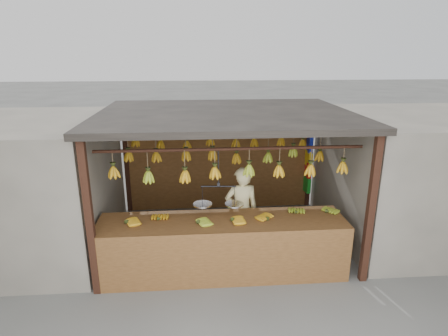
{
  "coord_description": "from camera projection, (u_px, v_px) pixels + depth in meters",
  "views": [
    {
      "loc": [
        -0.52,
        -6.33,
        3.38
      ],
      "look_at": [
        0.0,
        0.3,
        1.3
      ],
      "focal_mm": 30.0,
      "sensor_mm": 36.0,
      "label": 1
    }
  ],
  "objects": [
    {
      "name": "neighbor_right",
      "position": [
        417.0,
        176.0,
        6.99
      ],
      "size": [
        3.0,
        3.0,
        2.3
      ],
      "primitive_type": "cube",
      "color": "slate",
      "rests_on": "ground"
    },
    {
      "name": "balance_scale",
      "position": [
        219.0,
        202.0,
        5.75
      ],
      "size": [
        0.78,
        0.32,
        0.89
      ],
      "color": "black",
      "rests_on": "ground"
    },
    {
      "name": "counter",
      "position": [
        223.0,
        235.0,
        5.67
      ],
      "size": [
        3.81,
        0.87,
        0.96
      ],
      "color": "brown",
      "rests_on": "ground"
    },
    {
      "name": "stall",
      "position": [
        224.0,
        132.0,
        6.79
      ],
      "size": [
        4.3,
        3.3,
        2.4
      ],
      "color": "black",
      "rests_on": "ground"
    },
    {
      "name": "ground",
      "position": [
        225.0,
        238.0,
        7.06
      ],
      "size": [
        80.0,
        80.0,
        0.0
      ],
      "primitive_type": "plane",
      "color": "#5B5B57"
    },
    {
      "name": "neighbor_left",
      "position": [
        18.0,
        186.0,
        6.45
      ],
      "size": [
        3.0,
        3.0,
        2.3
      ],
      "primitive_type": "cube",
      "color": "slate",
      "rests_on": "ground"
    },
    {
      "name": "vendor",
      "position": [
        241.0,
        211.0,
        6.35
      ],
      "size": [
        0.6,
        0.42,
        1.57
      ],
      "primitive_type": "imported",
      "rotation": [
        0.0,
        0.0,
        3.22
      ],
      "color": "beige",
      "rests_on": "ground"
    },
    {
      "name": "bag_bundles",
      "position": [
        308.0,
        164.0,
        8.19
      ],
      "size": [
        0.08,
        0.26,
        1.26
      ],
      "color": "#1426BF",
      "rests_on": "ground"
    },
    {
      "name": "hanging_bananas",
      "position": [
        226.0,
        156.0,
        6.57
      ],
      "size": [
        3.63,
        2.25,
        0.39
      ],
      "color": "#C58915",
      "rests_on": "ground"
    }
  ]
}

